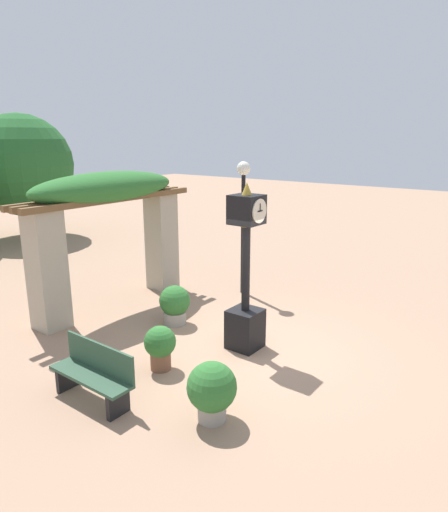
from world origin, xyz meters
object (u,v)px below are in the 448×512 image
(potted_plant_near_left, at_px, (212,389))
(park_bench, at_px, (94,374))
(pedestal_clock, at_px, (246,283))
(lamp_post, at_px, (243,200))
(potted_plant_near_right, at_px, (160,345))
(potted_plant_far_left, at_px, (175,304))

(potted_plant_near_left, xyz_separation_m, park_bench, (-0.67, 1.75, -0.05))
(pedestal_clock, xyz_separation_m, lamp_post, (2.56, 1.84, 1.11))
(pedestal_clock, relative_size, potted_plant_near_left, 3.57)
(potted_plant_near_right, bearing_deg, pedestal_clock, -23.54)
(potted_plant_near_left, height_order, potted_plant_near_right, potted_plant_near_left)
(potted_plant_far_left, bearing_deg, pedestal_clock, -90.97)
(lamp_post, bearing_deg, potted_plant_near_right, -164.44)
(pedestal_clock, relative_size, potted_plant_far_left, 3.68)
(pedestal_clock, distance_m, potted_plant_near_left, 2.52)
(potted_plant_far_left, height_order, lamp_post, lamp_post)
(potted_plant_near_left, bearing_deg, pedestal_clock, 23.13)
(potted_plant_far_left, bearing_deg, potted_plant_near_left, -128.71)
(pedestal_clock, xyz_separation_m, potted_plant_near_left, (-2.19, -0.94, -0.81))
(potted_plant_near_left, height_order, park_bench, park_bench)
(park_bench, bearing_deg, potted_plant_near_left, 20.83)
(park_bench, xyz_separation_m, lamp_post, (5.42, 1.02, 1.97))
(potted_plant_near_left, distance_m, park_bench, 1.87)
(pedestal_clock, xyz_separation_m, park_bench, (-2.86, 0.81, -0.86))
(potted_plant_far_left, height_order, park_bench, park_bench)
(pedestal_clock, distance_m, potted_plant_far_left, 2.02)
(lamp_post, bearing_deg, park_bench, -169.30)
(pedestal_clock, bearing_deg, lamp_post, 35.64)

